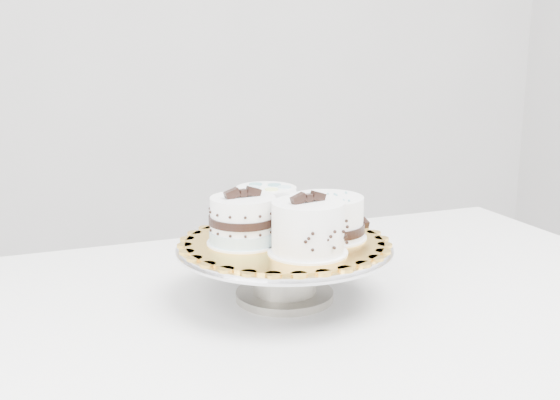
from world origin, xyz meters
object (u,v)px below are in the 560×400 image
object	(u,v)px
cake_stand	(285,261)
cake_ribbon	(327,219)
cake_board	(285,242)
cake_banded	(243,222)
table	(303,349)
cake_dots	(266,208)
cake_swirl	(308,229)

from	to	relation	value
cake_stand	cake_ribbon	xyz separation A→B (m)	(0.07, -0.01, 0.06)
cake_stand	cake_board	world-z (taller)	cake_board
cake_banded	cake_ribbon	world-z (taller)	cake_banded
table	cake_banded	distance (m)	0.22
cake_stand	cake_banded	xyz separation A→B (m)	(-0.06, 0.01, 0.07)
cake_ribbon	cake_dots	bearing A→B (deg)	132.09
table	cake_dots	size ratio (longest dim) A/B	11.00
cake_banded	cake_swirl	bearing A→B (deg)	-53.43
cake_swirl	cake_banded	bearing A→B (deg)	120.32
cake_stand	cake_ribbon	world-z (taller)	cake_ribbon
cake_board	cake_banded	size ratio (longest dim) A/B	2.76
table	cake_stand	size ratio (longest dim) A/B	3.94
cake_board	cake_banded	bearing A→B (deg)	172.23
cake_stand	cake_banded	world-z (taller)	cake_banded
cake_stand	cake_banded	distance (m)	0.09
cake_swirl	cake_board	bearing A→B (deg)	85.44
cake_board	cake_ribbon	distance (m)	0.08
cake_banded	cake_dots	bearing A→B (deg)	39.40
table	cake_board	distance (m)	0.17
cake_ribbon	cake_board	bearing A→B (deg)	171.26
cake_dots	cake_ribbon	size ratio (longest dim) A/B	0.90
cake_swirl	cake_dots	world-z (taller)	cake_swirl
cake_banded	cake_dots	xyz separation A→B (m)	(0.06, 0.06, 0.00)
table	cake_dots	distance (m)	0.23
cake_board	cake_stand	bearing A→B (deg)	0.00
cake_stand	cake_swirl	bearing A→B (deg)	-81.89
table	cake_ribbon	bearing A→B (deg)	30.87
table	cake_banded	bearing A→B (deg)	147.88
table	cake_banded	xyz separation A→B (m)	(-0.08, 0.05, 0.20)
table	cake_dots	world-z (taller)	cake_dots
cake_board	cake_dots	world-z (taller)	cake_dots
cake_stand	cake_board	bearing A→B (deg)	180.00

